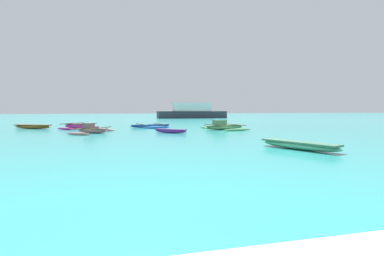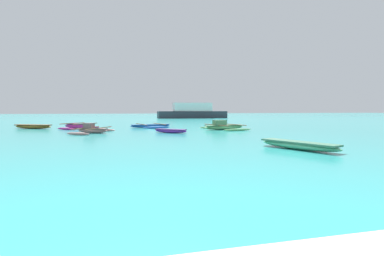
# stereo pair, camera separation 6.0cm
# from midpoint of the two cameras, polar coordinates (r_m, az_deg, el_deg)

# --- Properties ---
(moored_boat_0) EXTENTS (4.15, 4.46, 0.36)m
(moored_boat_0) POSITION_cam_midpoint_polar(r_m,az_deg,el_deg) (29.78, -7.87, 0.44)
(moored_boat_0) COLOR blue
(moored_boat_0) RESTS_ON ground_plane
(moored_boat_1) EXTENTS (3.34, 4.35, 0.75)m
(moored_boat_1) POSITION_cam_midpoint_polar(r_m,az_deg,el_deg) (23.73, -18.42, -0.32)
(moored_boat_1) COLOR tan
(moored_boat_1) RESTS_ON ground_plane
(moored_boat_2) EXTENTS (2.45, 2.11, 0.30)m
(moored_boat_2) POSITION_cam_midpoint_polar(r_m,az_deg,el_deg) (22.63, -3.98, -0.52)
(moored_boat_2) COLOR purple
(moored_boat_2) RESTS_ON ground_plane
(moored_boat_3) EXTENTS (4.07, 4.65, 0.84)m
(moored_boat_3) POSITION_cam_midpoint_polar(r_m,az_deg,el_deg) (26.55, 6.09, 0.31)
(moored_boat_3) COLOR #7DC67E
(moored_boat_3) RESTS_ON ground_plane
(moored_boat_4) EXTENTS (2.20, 3.99, 0.36)m
(moored_boat_4) POSITION_cam_midpoint_polar(r_m,az_deg,el_deg) (14.22, 19.73, -3.05)
(moored_boat_4) COLOR #57B484
(moored_boat_4) RESTS_ON ground_plane
(moored_boat_5) EXTENTS (3.69, 2.34, 0.38)m
(moored_boat_5) POSITION_cam_midpoint_polar(r_m,az_deg,el_deg) (31.11, -27.96, 0.28)
(moored_boat_5) COLOR #975D22
(moored_boat_5) RESTS_ON ground_plane
(moored_boat_6) EXTENTS (3.60, 3.71, 0.52)m
(moored_boat_6) POSITION_cam_midpoint_polar(r_m,az_deg,el_deg) (29.09, -20.66, 0.31)
(moored_boat_6) COLOR #CB2A8A
(moored_boat_6) RESTS_ON ground_plane
(distant_ferry) EXTENTS (13.83, 3.04, 3.04)m
(distant_ferry) POSITION_cam_midpoint_polar(r_m,az_deg,el_deg) (60.12, 0.09, 3.09)
(distant_ferry) COLOR #2D333D
(distant_ferry) RESTS_ON ground_plane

